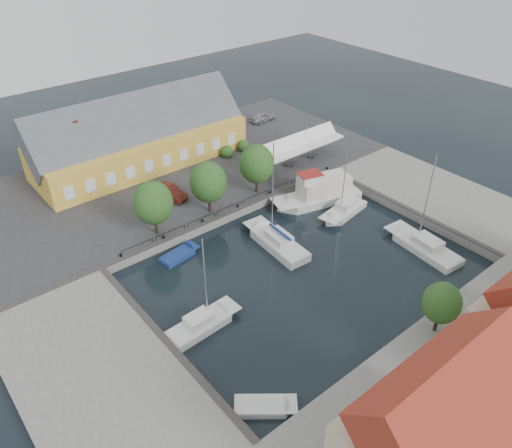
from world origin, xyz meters
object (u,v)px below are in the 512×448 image
Objects in this scene: launch_nw at (179,256)px; launch_sw at (264,408)px; car_silver at (263,117)px; east_boat_c at (424,248)px; tent_canopy at (297,146)px; west_boat_c at (202,325)px; car_red at (170,192)px; warehouse at (134,140)px; center_sailboat at (277,243)px; east_boat_a at (344,212)px; trawler at (319,194)px.

launch_sw is at bearing -104.09° from launch_nw.
launch_nw is (-28.76, -20.68, -1.65)m from car_silver.
tent_canopy is at bearing 85.26° from east_boat_c.
west_boat_c reaches higher than launch_nw.
east_boat_c is at bearing -36.62° from launch_nw.
launch_sw is at bearing -117.81° from car_red.
center_sailboat is at bearing -83.17° from warehouse.
warehouse reaches higher than launch_sw.
east_boat_a is at bearing -15.09° from launch_nw.
car_silver is at bearing 77.78° from east_boat_c.
trawler is (10.18, 3.68, 0.65)m from center_sailboat.
car_red is 21.46m from west_boat_c.
west_boat_c is at bearing 167.40° from east_boat_c.
car_silver is 32.39m from center_sailboat.
west_boat_c is at bearing 83.78° from launch_sw.
launch_sw is (-25.88, -4.23, -0.17)m from east_boat_c.
car_silver is at bearing 50.19° from launch_sw.
car_red is 10.83m from launch_nw.
tent_canopy is 15.61m from car_silver.
east_boat_c is at bearing -66.64° from car_red.
west_boat_c is 9.84m from launch_sw.
center_sailboat reaches higher than launch_nw.
east_boat_c reaches higher than west_boat_c.
car_red is at bearing 122.62° from east_boat_c.
east_boat_a reaches higher than launch_nw.
launch_nw is (-19.59, 5.28, -0.17)m from east_boat_a.
trawler is at bearing 19.88° from center_sailboat.
center_sailboat is 10.84m from trawler.
car_red is 0.40× the size of trawler.
east_boat_c is (-7.84, -36.23, -1.49)m from car_silver.
center_sailboat reaches higher than tent_canopy.
launch_sw is at bearing -149.44° from east_boat_a.
west_boat_c reaches higher than trawler.
trawler reaches higher than launch_sw.
launch_nw is (-22.74, -6.41, -3.59)m from tent_canopy.
launch_nw is (-4.87, -9.52, -1.68)m from car_red.
east_boat_c is 26.06m from launch_nw.
car_silver is (6.02, 14.27, -1.94)m from tent_canopy.
east_boat_c reaches higher than east_boat_a.
center_sailboat is at bearing -82.84° from car_red.
tent_canopy is at bearing 15.75° from launch_nw.
car_red is at bearing 113.00° from car_silver.
center_sailboat is 1.09× the size of east_boat_c.
warehouse is 6.20× the size of launch_nw.
car_red reaches higher than car_silver.
east_boat_a is (13.45, -25.55, -4.17)m from warehouse.
trawler is (13.22, -21.67, -3.41)m from warehouse.
tent_canopy is at bearing -39.86° from warehouse.
east_boat_c is (11.74, -10.46, -0.11)m from center_sailboat.
car_silver is 0.95× the size of launch_nw.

